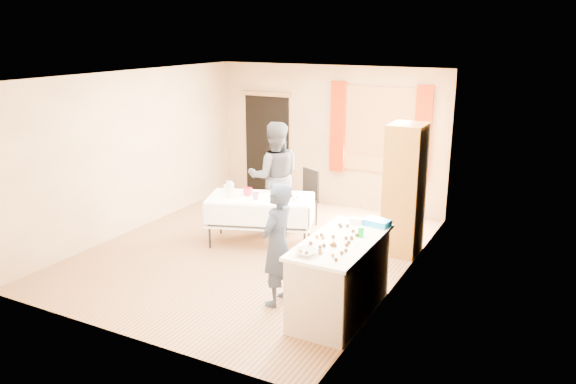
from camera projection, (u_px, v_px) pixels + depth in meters
The scene contains 29 objects.
floor at pixel (253, 251), 8.46m from camera, with size 4.50×5.50×0.02m, color #9E7047.
ceiling at pixel (250, 75), 7.74m from camera, with size 4.50×5.50×0.02m, color white.
wall_back at pixel (328, 136), 10.45m from camera, with size 4.50×0.02×2.60m, color tan.
wall_front at pixel (112, 223), 5.75m from camera, with size 4.50×0.02×2.60m, color tan.
wall_left at pixel (133, 152), 9.11m from camera, with size 0.02×5.50×2.60m, color tan.
wall_right at pixel (405, 186), 7.09m from camera, with size 0.02×5.50×2.60m, color tan.
window_frame at pixel (380, 130), 9.91m from camera, with size 1.32×0.06×1.52m, color olive.
window_pane at pixel (379, 130), 9.90m from camera, with size 1.20×0.02×1.40m, color white.
curtain_left at pixel (338, 127), 10.22m from camera, with size 0.28×0.06×1.65m, color #AE2300.
curtain_right at pixel (423, 134), 9.52m from camera, with size 0.28×0.06×1.65m, color #AE2300.
doorway at pixel (267, 146), 11.09m from camera, with size 0.95×0.04×2.00m, color black.
door_lintel at pixel (266, 94), 10.78m from camera, with size 1.05×0.06×0.08m, color olive.
cabinet at pixel (405, 190), 8.15m from camera, with size 0.50×0.60×1.94m, color brown.
counter at pixel (340, 277), 6.50m from camera, with size 0.75×1.58×0.91m.
party_table at pixel (260, 216), 8.66m from camera, with size 1.79×1.32×0.75m.
chair at pixel (304, 208), 9.55m from camera, with size 0.52×0.52×0.95m.
girl at pixel (277, 245), 6.65m from camera, with size 0.39×0.57×1.51m, color #1F2A3E.
woman at pixel (275, 177), 9.16m from camera, with size 1.11×1.05×1.80m, color black.
soda_can at pixel (361, 232), 6.44m from camera, with size 0.07×0.07×0.12m, color #068D16.
mixing_bowl at pixel (306, 252), 5.94m from camera, with size 0.27×0.27×0.06m, color white.
foam_block at pixel (357, 221), 6.86m from camera, with size 0.15×0.10×0.08m, color white.
blue_basket at pixel (377, 223), 6.82m from camera, with size 0.30×0.20×0.08m, color #1695E3.
pitcher at pixel (230, 190), 8.53m from camera, with size 0.11×0.11×0.22m, color silver.
cup_red at pixel (248, 192), 8.64m from camera, with size 0.17×0.17×0.11m, color red.
cup_rainbow at pixel (256, 196), 8.43m from camera, with size 0.12×0.12×0.10m, color red.
small_bowl at pixel (279, 194), 8.62m from camera, with size 0.27×0.27×0.06m, color white.
pastry_tray at pixel (291, 199), 8.43m from camera, with size 0.28×0.20×0.02m, color white.
bottle at pixel (227, 187), 8.78m from camera, with size 0.09×0.09×0.18m, color white.
cake_balls at pixel (331, 242), 6.24m from camera, with size 0.50×1.07×0.04m.
Camera 1 is at (4.12, -6.74, 3.20)m, focal length 35.00 mm.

